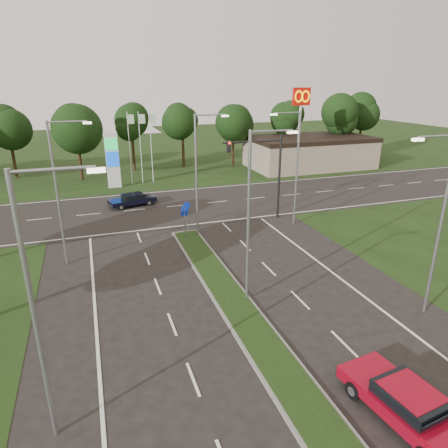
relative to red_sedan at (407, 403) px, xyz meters
name	(u,v)px	position (x,y,z in m)	size (l,w,h in m)	color
ground	(284,376)	(-2.98, 3.32, -0.71)	(160.00, 160.00, 0.00)	black
verge_far	(130,153)	(-2.98, 58.32, -0.71)	(160.00, 50.00, 0.02)	black
cross_road	(167,207)	(-2.98, 27.32, -0.71)	(160.00, 12.00, 0.02)	black
median_kerb	(247,321)	(-2.98, 7.32, -0.65)	(2.00, 26.00, 0.12)	slate
commercial_building	(309,152)	(19.02, 39.32, 1.29)	(16.00, 9.00, 4.00)	gray
streetlight_median_near	(252,210)	(-1.98, 9.32, 4.36)	(2.53, 0.22, 9.00)	gray
streetlight_median_far	(199,170)	(-1.98, 19.32, 4.36)	(2.53, 0.22, 9.00)	gray
streetlight_left_near	(39,300)	(-11.28, 3.32, 4.36)	(2.53, 0.22, 9.00)	gray
streetlight_left_far	(60,187)	(-11.28, 17.32, 4.36)	(2.53, 0.22, 9.00)	gray
streetlight_right_far	(295,163)	(5.82, 19.32, 4.36)	(2.53, 0.22, 9.00)	gray
streetlight_right_near	(439,218)	(5.82, 5.32, 4.36)	(2.53, 0.22, 9.00)	gray
traffic_signal	(265,165)	(4.21, 21.31, 3.94)	(5.10, 0.42, 7.00)	black
median_signs	(186,214)	(-2.98, 19.72, 1.00)	(1.16, 1.76, 2.38)	gray
gas_pylon	(114,159)	(-6.77, 36.36, 2.48)	(5.80, 1.26, 8.00)	silver
mcdonalds_sign	(301,109)	(15.02, 35.29, 7.27)	(2.20, 0.47, 10.40)	silver
treeline_far	(140,118)	(-2.88, 43.25, 6.12)	(6.00, 6.00, 9.90)	black
red_sedan	(407,403)	(0.00, 0.00, 0.00)	(2.56, 5.04, 1.33)	maroon
navy_sedan	(132,200)	(-5.94, 28.70, -0.09)	(4.48, 2.59, 1.16)	black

